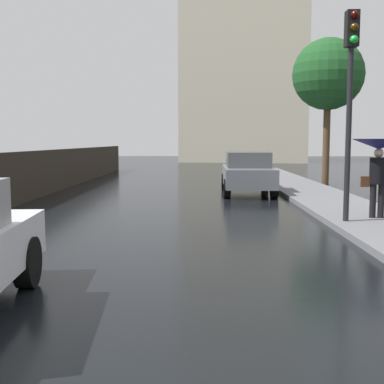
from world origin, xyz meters
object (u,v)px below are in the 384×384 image
traffic_light (351,77)px  street_tree_mid (328,75)px  car_grey_near_kerb (248,173)px  pedestrian_with_umbrella_far (379,153)px

traffic_light → street_tree_mid: street_tree_mid is taller
car_grey_near_kerb → pedestrian_with_umbrella_far: 6.72m
traffic_light → street_tree_mid: size_ratio=0.72×
traffic_light → street_tree_mid: (2.26, 10.72, 1.46)m
car_grey_near_kerb → traffic_light: 7.34m
car_grey_near_kerb → street_tree_mid: street_tree_mid is taller
car_grey_near_kerb → street_tree_mid: bearing=47.5°
car_grey_near_kerb → traffic_light: traffic_light is taller
traffic_light → street_tree_mid: bearing=78.1°
pedestrian_with_umbrella_far → traffic_light: bearing=39.2°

